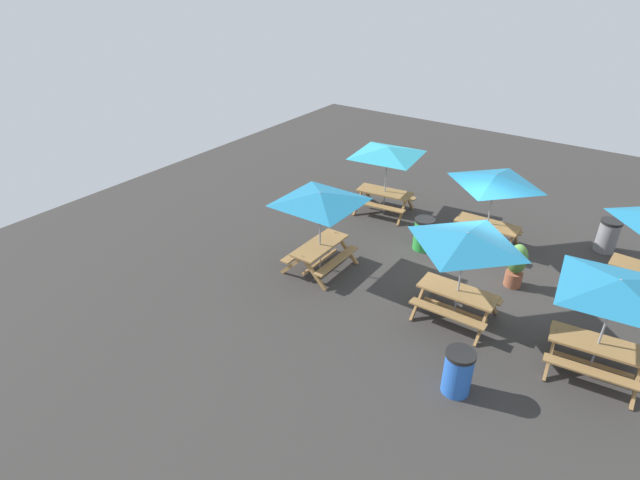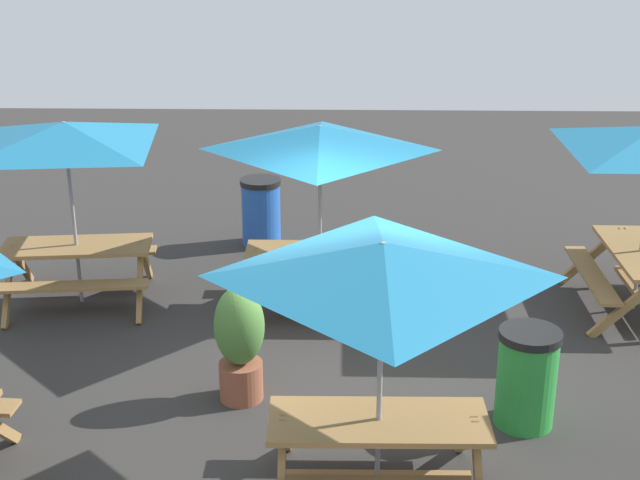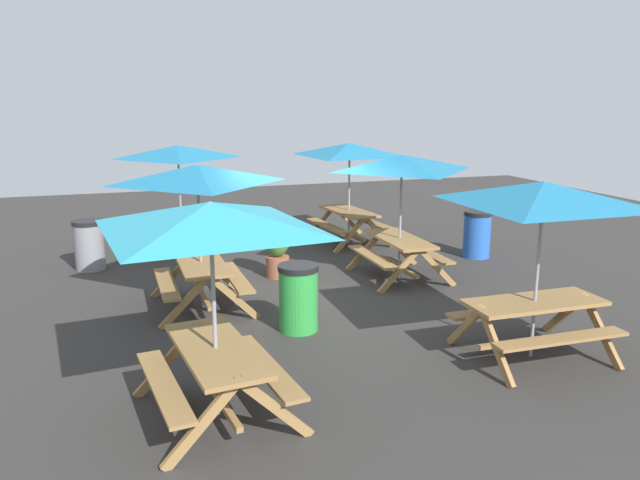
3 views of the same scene
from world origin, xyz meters
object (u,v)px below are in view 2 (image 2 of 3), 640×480
(trash_bin_blue, at_px, (261,211))
(picnic_table_2, at_px, (320,152))
(picnic_table_0, at_px, (382,280))
(trash_bin_green, at_px, (527,377))
(potted_plant_0, at_px, (240,341))
(picnic_table_3, at_px, (66,148))

(trash_bin_blue, bearing_deg, picnic_table_2, -67.76)
(picnic_table_0, distance_m, trash_bin_green, 2.40)
(trash_bin_blue, height_order, trash_bin_green, same)
(picnic_table_0, bearing_deg, potted_plant_0, 128.89)
(trash_bin_blue, relative_size, potted_plant_0, 0.80)
(picnic_table_3, height_order, trash_bin_green, picnic_table_3)
(picnic_table_2, bearing_deg, trash_bin_green, -51.45)
(picnic_table_2, xyz_separation_m, trash_bin_blue, (-0.91, 2.22, -1.49))
(picnic_table_0, height_order, potted_plant_0, picnic_table_0)
(picnic_table_0, distance_m, trash_bin_blue, 6.31)
(picnic_table_0, height_order, picnic_table_2, same)
(picnic_table_0, relative_size, picnic_table_2, 1.00)
(picnic_table_0, distance_m, picnic_table_3, 5.25)
(picnic_table_0, xyz_separation_m, trash_bin_green, (1.45, 1.19, -1.49))
(picnic_table_2, height_order, trash_bin_blue, picnic_table_2)
(picnic_table_2, relative_size, picnic_table_3, 0.83)
(picnic_table_2, height_order, trash_bin_green, picnic_table_2)
(picnic_table_3, bearing_deg, trash_bin_green, -34.21)
(trash_bin_blue, bearing_deg, picnic_table_0, -76.10)
(picnic_table_3, bearing_deg, trash_bin_blue, 38.95)
(picnic_table_2, relative_size, potted_plant_0, 1.92)
(trash_bin_green, distance_m, potted_plant_0, 2.78)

